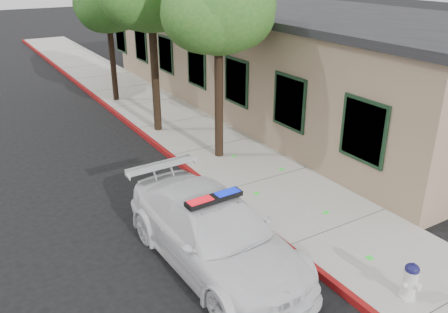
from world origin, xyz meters
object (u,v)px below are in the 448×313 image
Objects in this scene: clapboard_building at (281,57)px; fire_hydrant at (410,280)px; police_car at (214,233)px; street_tree_far at (109,7)px; street_tree_near at (219,10)px.

clapboard_building reaches higher than fire_hydrant.
street_tree_far is (2.28, 12.61, 3.39)m from police_car.
clapboard_building is 3.94× the size of street_tree_far.
street_tree_far is (-0.17, 15.60, 3.61)m from fire_hydrant.
street_tree_near is 7.95m from street_tree_far.
street_tree_near reaches higher than fire_hydrant.
street_tree_far is at bearing 77.54° from police_car.
fire_hydrant is at bearing -93.56° from street_tree_near.
clapboard_building is 11.93m from police_car.
fire_hydrant is 0.14× the size of street_tree_far.
street_tree_far is at bearing 86.49° from fire_hydrant.
clapboard_building is 4.00× the size of police_car.
fire_hydrant is at bearing -52.84° from police_car.
police_car is at bearing -100.24° from street_tree_far.
fire_hydrant is 16.01m from street_tree_far.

